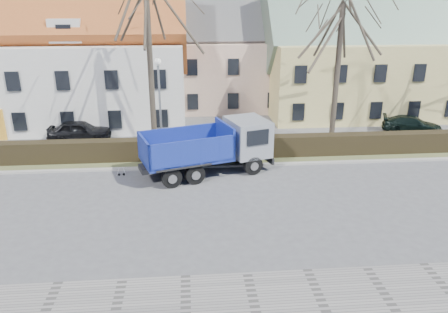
{
  "coord_description": "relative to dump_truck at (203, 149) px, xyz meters",
  "views": [
    {
      "loc": [
        0.26,
        -19.25,
        9.51
      ],
      "look_at": [
        2.06,
        2.02,
        1.6
      ],
      "focal_mm": 35.0,
      "sensor_mm": 36.0,
      "label": 1
    }
  ],
  "objects": [
    {
      "name": "hedge",
      "position": [
        -1.01,
        2.38,
        -0.86
      ],
      "size": [
        60.0,
        0.9,
        1.3
      ],
      "primitive_type": "cube",
      "color": "black",
      "rests_on": "ground"
    },
    {
      "name": "parked_car_a",
      "position": [
        -8.25,
        6.72,
        -0.78
      ],
      "size": [
        4.25,
        1.71,
        1.45
      ],
      "primitive_type": "imported",
      "rotation": [
        0.0,
        0.0,
        1.57
      ],
      "color": "black",
      "rests_on": "ground"
    },
    {
      "name": "grass_strip",
      "position": [
        -1.01,
        2.58,
        -1.46
      ],
      "size": [
        80.0,
        3.0,
        0.1
      ],
      "primitive_type": "cube",
      "color": "#525932",
      "rests_on": "ground"
    },
    {
      "name": "building_yellow",
      "position": [
        14.99,
        13.38,
        2.74
      ],
      "size": [
        18.8,
        10.8,
        8.5
      ],
      "primitive_type": null,
      "color": "#D0C072",
      "rests_on": "ground"
    },
    {
      "name": "tree_1",
      "position": [
        -3.01,
        4.88,
        4.82
      ],
      "size": [
        9.2,
        9.2,
        12.65
      ],
      "primitive_type": null,
      "color": "#393127",
      "rests_on": "ground"
    },
    {
      "name": "tree_2",
      "position": [
        8.99,
        4.88,
        3.99
      ],
      "size": [
        8.0,
        8.0,
        11.0
      ],
      "primitive_type": null,
      "color": "#393127",
      "rests_on": "ground"
    },
    {
      "name": "dump_truck",
      "position": [
        0.0,
        0.0,
        0.0
      ],
      "size": [
        8.02,
        4.94,
        3.01
      ],
      "primitive_type": null,
      "rotation": [
        0.0,
        0.0,
        0.31
      ],
      "color": "navy",
      "rests_on": "ground"
    },
    {
      "name": "streetlight",
      "position": [
        -2.44,
        3.38,
        1.55
      ],
      "size": [
        0.48,
        0.48,
        6.11
      ],
      "primitive_type": null,
      "color": "gray",
      "rests_on": "ground"
    },
    {
      "name": "parked_car_b",
      "position": [
        15.62,
        6.66,
        -0.9
      ],
      "size": [
        4.51,
        3.11,
        1.21
      ],
      "primitive_type": "imported",
      "rotation": [
        0.0,
        0.0,
        1.19
      ],
      "color": "black",
      "rests_on": "ground"
    },
    {
      "name": "cart_frame",
      "position": [
        -4.75,
        0.11,
        -1.23
      ],
      "size": [
        0.63,
        0.39,
        0.55
      ],
      "primitive_type": null,
      "rotation": [
        0.0,
        0.0,
        0.07
      ],
      "color": "silver",
      "rests_on": "ground"
    },
    {
      "name": "ground",
      "position": [
        -1.01,
        -3.62,
        -1.51
      ],
      "size": [
        120.0,
        120.0,
        0.0
      ],
      "primitive_type": "plane",
      "color": "#505153"
    },
    {
      "name": "curb_far",
      "position": [
        -1.01,
        0.98,
        -1.45
      ],
      "size": [
        80.0,
        0.3,
        0.12
      ],
      "primitive_type": "cube",
      "color": "#9A9790",
      "rests_on": "ground"
    },
    {
      "name": "building_white",
      "position": [
        -14.01,
        12.38,
        3.24
      ],
      "size": [
        26.8,
        10.8,
        9.5
      ],
      "primitive_type": null,
      "color": "silver",
      "rests_on": "ground"
    },
    {
      "name": "building_pink",
      "position": [
        2.99,
        16.38,
        2.49
      ],
      "size": [
        10.8,
        8.8,
        8.0
      ],
      "primitive_type": null,
      "color": "#D2AB94",
      "rests_on": "ground"
    }
  ]
}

